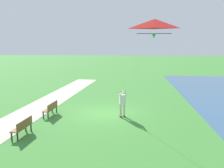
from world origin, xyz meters
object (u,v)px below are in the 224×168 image
park_bench_near_walkway (51,108)px  flying_kite (154,30)px  person_kite_flyer (123,101)px  park_bench_far_walkway (23,126)px

park_bench_near_walkway → flying_kite: bearing=149.5°
person_kite_flyer → park_bench_near_walkway: 4.72m
person_kite_flyer → park_bench_far_walkway: (5.08, 3.48, -0.54)m
flying_kite → person_kite_flyer: bearing=-67.5°
flying_kite → park_bench_near_walkway: bearing=-30.5°
flying_kite → park_bench_near_walkway: (6.20, -3.65, -4.85)m
person_kite_flyer → flying_kite: (-1.51, 3.66, 4.31)m
person_kite_flyer → flying_kite: 5.85m
flying_kite → park_bench_near_walkway: flying_kite is taller
person_kite_flyer → flying_kite: bearing=112.5°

